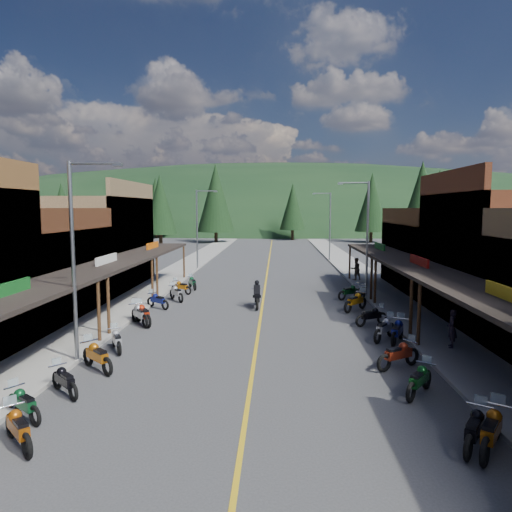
# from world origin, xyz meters

# --- Properties ---
(ground) EXTENTS (220.00, 220.00, 0.00)m
(ground) POSITION_xyz_m (0.00, 0.00, 0.00)
(ground) COLOR #38383A
(ground) RESTS_ON ground
(centerline) EXTENTS (0.15, 90.00, 0.01)m
(centerline) POSITION_xyz_m (0.00, 20.00, 0.01)
(centerline) COLOR gold
(centerline) RESTS_ON ground
(sidewalk_west) EXTENTS (3.40, 94.00, 0.15)m
(sidewalk_west) POSITION_xyz_m (-8.70, 20.00, 0.07)
(sidewalk_west) COLOR gray
(sidewalk_west) RESTS_ON ground
(sidewalk_east) EXTENTS (3.40, 94.00, 0.15)m
(sidewalk_east) POSITION_xyz_m (8.70, 20.00, 0.07)
(sidewalk_east) COLOR gray
(sidewalk_east) RESTS_ON ground
(shop_west_2) EXTENTS (10.90, 9.00, 6.20)m
(shop_west_2) POSITION_xyz_m (-13.75, 1.70, 2.53)
(shop_west_2) COLOR #3F2111
(shop_west_2) RESTS_ON ground
(shop_west_3) EXTENTS (10.90, 10.20, 8.20)m
(shop_west_3) POSITION_xyz_m (-13.78, 11.30, 3.52)
(shop_west_3) COLOR brown
(shop_west_3) RESTS_ON ground
(shop_east_3) EXTENTS (10.90, 10.20, 6.20)m
(shop_east_3) POSITION_xyz_m (13.75, 11.30, 2.53)
(shop_east_3) COLOR #4C2D16
(shop_east_3) RESTS_ON ground
(streetlight_0) EXTENTS (2.16, 0.18, 8.00)m
(streetlight_0) POSITION_xyz_m (-6.95, -6.00, 4.46)
(streetlight_0) COLOR gray
(streetlight_0) RESTS_ON ground
(streetlight_1) EXTENTS (2.16, 0.18, 8.00)m
(streetlight_1) POSITION_xyz_m (-6.95, 22.00, 4.46)
(streetlight_1) COLOR gray
(streetlight_1) RESTS_ON ground
(streetlight_2) EXTENTS (2.16, 0.18, 8.00)m
(streetlight_2) POSITION_xyz_m (6.95, 8.00, 4.46)
(streetlight_2) COLOR gray
(streetlight_2) RESTS_ON ground
(streetlight_3) EXTENTS (2.16, 0.18, 8.00)m
(streetlight_3) POSITION_xyz_m (6.95, 30.00, 4.46)
(streetlight_3) COLOR gray
(streetlight_3) RESTS_ON ground
(ridge_hill) EXTENTS (310.00, 140.00, 60.00)m
(ridge_hill) POSITION_xyz_m (0.00, 135.00, 0.00)
(ridge_hill) COLOR black
(ridge_hill) RESTS_ON ground
(pine_0) EXTENTS (5.04, 5.04, 11.00)m
(pine_0) POSITION_xyz_m (-40.00, 62.00, 6.48)
(pine_0) COLOR black
(pine_0) RESTS_ON ground
(pine_1) EXTENTS (5.88, 5.88, 12.50)m
(pine_1) POSITION_xyz_m (-24.00, 70.00, 7.24)
(pine_1) COLOR black
(pine_1) RESTS_ON ground
(pine_2) EXTENTS (6.72, 6.72, 14.00)m
(pine_2) POSITION_xyz_m (-10.00, 58.00, 7.99)
(pine_2) COLOR black
(pine_2) RESTS_ON ground
(pine_3) EXTENTS (5.04, 5.04, 11.00)m
(pine_3) POSITION_xyz_m (4.00, 66.00, 6.48)
(pine_3) COLOR black
(pine_3) RESTS_ON ground
(pine_4) EXTENTS (5.88, 5.88, 12.50)m
(pine_4) POSITION_xyz_m (18.00, 60.00, 7.24)
(pine_4) COLOR black
(pine_4) RESTS_ON ground
(pine_5) EXTENTS (6.72, 6.72, 14.00)m
(pine_5) POSITION_xyz_m (34.00, 72.00, 7.99)
(pine_5) COLOR black
(pine_5) RESTS_ON ground
(pine_7) EXTENTS (5.88, 5.88, 12.50)m
(pine_7) POSITION_xyz_m (-32.00, 76.00, 7.24)
(pine_7) COLOR black
(pine_7) RESTS_ON ground
(pine_8) EXTENTS (4.48, 4.48, 10.00)m
(pine_8) POSITION_xyz_m (-22.00, 40.00, 5.98)
(pine_8) COLOR black
(pine_8) RESTS_ON ground
(pine_9) EXTENTS (4.93, 4.93, 10.80)m
(pine_9) POSITION_xyz_m (24.00, 45.00, 6.38)
(pine_9) COLOR black
(pine_9) RESTS_ON ground
(pine_10) EXTENTS (5.38, 5.38, 11.60)m
(pine_10) POSITION_xyz_m (-18.00, 50.00, 6.78)
(pine_10) COLOR black
(pine_10) RESTS_ON ground
(pine_11) EXTENTS (5.82, 5.82, 12.40)m
(pine_11) POSITION_xyz_m (20.00, 38.00, 7.19)
(pine_11) COLOR black
(pine_11) RESTS_ON ground
(bike_west_2) EXTENTS (1.91, 1.91, 1.16)m
(bike_west_2) POSITION_xyz_m (-5.76, -12.49, 0.58)
(bike_west_2) COLOR #9D480B
(bike_west_2) RESTS_ON ground
(bike_west_3) EXTENTS (1.90, 1.61, 1.08)m
(bike_west_3) POSITION_xyz_m (-6.49, -10.95, 0.54)
(bike_west_3) COLOR #0E4722
(bike_west_3) RESTS_ON ground
(bike_west_4) EXTENTS (1.83, 1.77, 1.09)m
(bike_west_4) POSITION_xyz_m (-6.12, -9.15, 0.55)
(bike_west_4) COLOR black
(bike_west_4) RESTS_ON ground
(bike_west_5) EXTENTS (2.14, 2.04, 1.27)m
(bike_west_5) POSITION_xyz_m (-5.92, -6.87, 0.63)
(bike_west_5) COLOR #A1540B
(bike_west_5) RESTS_ON ground
(bike_west_6) EXTENTS (1.46, 1.97, 1.08)m
(bike_west_6) POSITION_xyz_m (-6.03, -4.47, 0.54)
(bike_west_6) COLOR #A3A2A8
(bike_west_6) RESTS_ON ground
(bike_west_7) EXTENTS (1.93, 2.24, 1.28)m
(bike_west_7) POSITION_xyz_m (-6.36, -0.01, 0.64)
(bike_west_7) COLOR #949599
(bike_west_7) RESTS_ON ground
(bike_west_8) EXTENTS (1.89, 2.27, 1.28)m
(bike_west_8) POSITION_xyz_m (-6.18, 0.02, 0.64)
(bike_west_8) COLOR red
(bike_west_8) RESTS_ON ground
(bike_west_9) EXTENTS (1.96, 1.68, 1.12)m
(bike_west_9) POSITION_xyz_m (-6.44, 3.97, 0.56)
(bike_west_9) COLOR navy
(bike_west_9) RESTS_ON ground
(bike_west_10) EXTENTS (1.77, 2.13, 1.20)m
(bike_west_10) POSITION_xyz_m (-5.79, 6.33, 0.60)
(bike_west_10) COLOR #AAAAB0
(bike_west_10) RESTS_ON ground
(bike_west_11) EXTENTS (1.96, 1.63, 1.11)m
(bike_west_11) POSITION_xyz_m (-6.00, 8.88, 0.55)
(bike_west_11) COLOR #C26B0D
(bike_west_11) RESTS_ON ground
(bike_west_12) EXTENTS (1.42, 2.05, 1.12)m
(bike_west_12) POSITION_xyz_m (-5.54, 10.81, 0.56)
(bike_west_12) COLOR #0D4324
(bike_west_12) RESTS_ON ground
(bike_east_2) EXTENTS (1.87, 2.26, 1.28)m
(bike_east_2) POSITION_xyz_m (6.36, -12.18, 0.64)
(bike_east_2) COLOR #9A4C0B
(bike_east_2) RESTS_ON ground
(bike_east_3) EXTENTS (1.69, 2.06, 1.16)m
(bike_east_3) POSITION_xyz_m (6.02, -11.99, 0.58)
(bike_east_3) COLOR black
(bike_east_3) RESTS_ON ground
(bike_east_4) EXTENTS (1.76, 2.03, 1.16)m
(bike_east_4) POSITION_xyz_m (5.63, -8.66, 0.58)
(bike_east_4) COLOR #0E4717
(bike_east_4) RESTS_ON ground
(bike_east_5) EXTENTS (2.18, 1.75, 1.22)m
(bike_east_5) POSITION_xyz_m (5.62, -6.10, 0.61)
(bike_east_5) COLOR maroon
(bike_east_5) RESTS_ON ground
(bike_east_6) EXTENTS (1.61, 2.29, 1.25)m
(bike_east_6) POSITION_xyz_m (6.47, -2.70, 0.63)
(bike_east_6) COLOR navy
(bike_east_6) RESTS_ON ground
(bike_east_7) EXTENTS (1.82, 2.14, 1.22)m
(bike_east_7) POSITION_xyz_m (5.98, -2.25, 0.61)
(bike_east_7) COLOR #A5A4AA
(bike_east_7) RESTS_ON ground
(bike_east_8) EXTENTS (2.06, 1.50, 1.13)m
(bike_east_8) POSITION_xyz_m (5.93, 0.42, 0.56)
(bike_east_8) COLOR black
(bike_east_8) RESTS_ON ground
(bike_east_9) EXTENTS (2.09, 2.22, 1.31)m
(bike_east_9) POSITION_xyz_m (5.67, 3.83, 0.65)
(bike_east_9) COLOR #A2630B
(bike_east_9) RESTS_ON ground
(bike_east_10) EXTENTS (1.56, 2.00, 1.11)m
(bike_east_10) POSITION_xyz_m (6.41, 6.74, 0.56)
(bike_east_10) COLOR black
(bike_east_10) RESTS_ON ground
(bike_east_11) EXTENTS (2.06, 1.68, 1.16)m
(bike_east_11) POSITION_xyz_m (5.91, 7.37, 0.58)
(bike_east_11) COLOR #0B3917
(bike_east_11) RESTS_ON ground
(rider_on_bike) EXTENTS (0.91, 2.39, 1.79)m
(rider_on_bike) POSITION_xyz_m (-0.31, 4.52, 0.72)
(rider_on_bike) COLOR black
(rider_on_bike) RESTS_ON ground
(pedestrian_east_a) EXTENTS (0.53, 0.69, 1.68)m
(pedestrian_east_a) POSITION_xyz_m (8.54, -3.71, 0.99)
(pedestrian_east_a) COLOR #241C2A
(pedestrian_east_a) RESTS_ON sidewalk_east
(pedestrian_east_b) EXTENTS (1.04, 0.82, 1.87)m
(pedestrian_east_b) POSITION_xyz_m (7.58, 15.03, 1.09)
(pedestrian_east_b) COLOR brown
(pedestrian_east_b) RESTS_ON sidewalk_east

